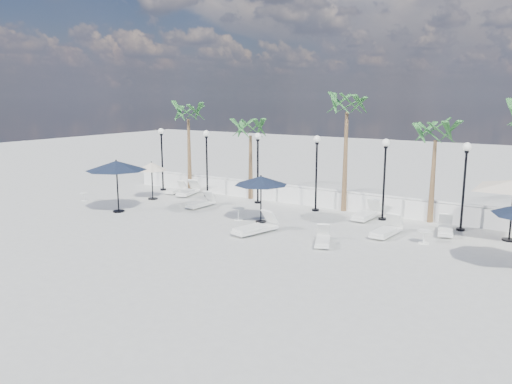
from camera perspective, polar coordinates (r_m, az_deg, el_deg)
The scene contains 26 objects.
ground at distance 20.20m, azimuth -1.38°, elevation -5.67°, with size 100.00×100.00×0.00m, color #A7A6A2.
balustrade at distance 26.44m, azimuth 7.79°, elevation -0.74°, with size 26.00×0.30×1.01m.
lamppost_0 at distance 31.22m, azimuth -10.72°, elevation 4.71°, with size 0.36×0.36×3.84m.
lamppost_1 at distance 28.93m, azimuth -5.66°, elevation 4.37°, with size 0.36×0.36×3.84m.
lamppost_2 at distance 26.91m, azimuth 0.21°, elevation 3.93°, with size 0.36×0.36×3.84m.
lamppost_3 at distance 25.21m, azimuth 6.94°, elevation 3.38°, with size 0.36×0.36×3.84m.
lamppost_4 at distance 23.91m, azimuth 14.50°, elevation 2.70°, with size 0.36×0.36×3.84m.
lamppost_5 at distance 23.07m, azimuth 22.77°, elevation 1.91°, with size 0.36×0.36×3.84m.
palm_0 at distance 30.66m, azimuth -7.75°, elevation 8.52°, with size 2.60×2.60×5.50m.
palm_1 at distance 28.00m, azimuth -0.64°, elevation 6.80°, with size 2.60×2.60×4.70m.
palm_2 at distance 25.24m, azimuth 10.36°, elevation 9.27°, with size 2.60×2.60×6.10m.
palm_3 at distance 23.99m, azimuth 19.84°, elevation 5.93°, with size 2.60×2.60×4.90m.
lounger_0 at distance 30.44m, azimuth -9.10°, elevation 0.26°, with size 0.78×1.71×0.62m.
lounger_1 at distance 29.66m, azimuth -7.74°, elevation 0.11°, with size 1.10×2.10×0.75m.
lounger_2 at distance 26.40m, azimuth -6.33°, elevation -1.25°, with size 0.67×1.87×0.69m.
lounger_3 at distance 21.26m, azimuth -0.04°, elevation -4.05°, with size 1.24×2.28×0.81m.
lounger_4 at distance 19.91m, azimuth 7.63°, elevation -5.38°, with size 1.15×1.77×0.64m.
lounger_5 at distance 21.59m, azimuth 14.69°, elevation -4.24°, with size 0.86×2.07×0.75m.
lounger_6 at distance 24.27m, azimuth 12.57°, elevation -2.45°, with size 0.84×2.15×0.79m.
lounger_7 at distance 22.68m, azimuth 20.82°, elevation -3.94°, with size 0.98×1.91×0.68m.
side_table_0 at distance 29.47m, azimuth -19.08°, elevation -0.44°, with size 0.46×0.46×0.44m.
side_table_1 at distance 23.58m, azimuth -2.01°, elevation -2.40°, with size 0.58×0.58×0.56m.
side_table_2 at distance 20.93m, azimuth 18.68°, elevation -4.74°, with size 0.55×0.55×0.54m.
parasol_navy_left at distance 25.79m, azimuth -15.67°, elevation 2.90°, with size 3.02×3.02×2.67m.
parasol_navy_mid at distance 22.82m, azimuth 0.57°, elevation 1.29°, with size 2.47×2.47×2.22m.
parasol_cream_small at distance 28.62m, azimuth -11.85°, elevation 2.83°, with size 1.76×1.76×2.17m.
Camera 1 is at (10.89, -16.00, 5.77)m, focal length 35.00 mm.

